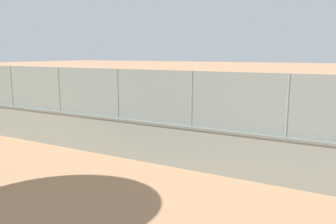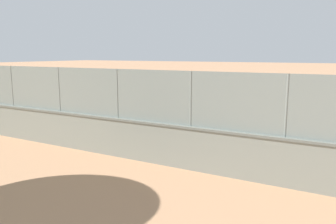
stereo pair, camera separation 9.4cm
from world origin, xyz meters
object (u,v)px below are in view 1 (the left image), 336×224
object	(u,v)px
player_foreground_swinging	(254,100)
sports_ball	(88,110)
spare_ball_by_wall	(95,139)
player_baseline_waiting	(91,104)
player_crossing_court	(148,114)

from	to	relation	value
player_foreground_swinging	sports_ball	xyz separation A→B (m)	(7.17, 7.63, -0.09)
sports_ball	spare_ball_by_wall	bearing A→B (deg)	135.97
player_baseline_waiting	player_foreground_swinging	bearing A→B (deg)	-137.51
player_baseline_waiting	sports_ball	bearing A→B (deg)	119.36
player_crossing_court	player_foreground_swinging	world-z (taller)	player_crossing_court
sports_ball	spare_ball_by_wall	world-z (taller)	sports_ball
player_crossing_court	sports_ball	size ratio (longest dim) A/B	11.05
player_foreground_swinging	sports_ball	world-z (taller)	player_foreground_swinging
player_foreground_swinging	spare_ball_by_wall	bearing A→B (deg)	65.56
player_foreground_swinging	sports_ball	size ratio (longest dim) A/B	10.68
player_baseline_waiting	spare_ball_by_wall	size ratio (longest dim) A/B	14.66
player_baseline_waiting	player_foreground_swinging	size ratio (longest dim) A/B	1.07
player_foreground_swinging	spare_ball_by_wall	size ratio (longest dim) A/B	13.66
player_baseline_waiting	player_foreground_swinging	xyz separation A→B (m)	(-7.56, -6.93, -0.08)
player_crossing_court	spare_ball_by_wall	xyz separation A→B (m)	(1.40, 2.34, -0.90)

